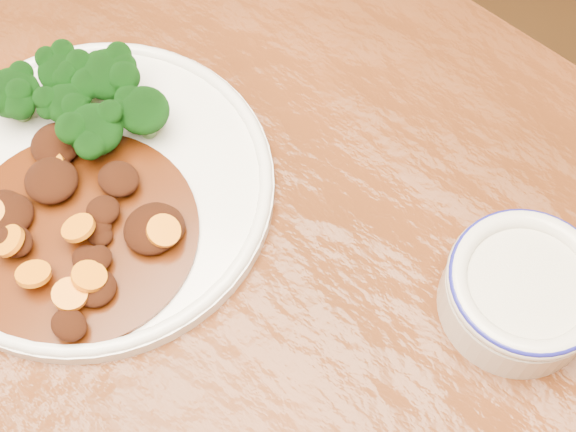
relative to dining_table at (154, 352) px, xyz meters
The scene contains 5 objects.
dining_table is the anchor object (origin of this frame).
dinner_plate 0.15m from the dining_table, 150.06° to the left, with size 0.31×0.31×0.02m.
broccoli_florets 0.23m from the dining_table, 145.28° to the left, with size 0.15×0.11×0.05m.
mince_stew 0.14m from the dining_table, 164.91° to the left, with size 0.20×0.20×0.03m.
dip_bowl 0.32m from the dining_table, 39.86° to the left, with size 0.12×0.12×0.06m.
Camera 1 is at (0.23, -0.11, 1.35)m, focal length 50.00 mm.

